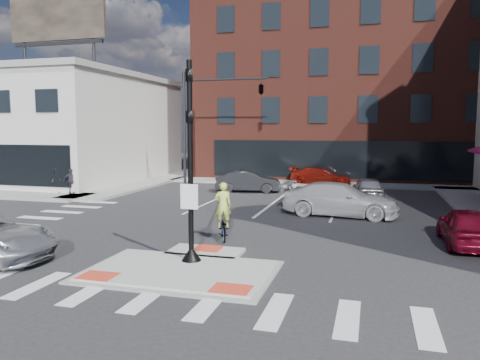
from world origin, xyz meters
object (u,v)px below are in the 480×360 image
(bg_car_dark, at_px, (248,181))
(bg_car_red, at_px, (320,177))
(white_pickup, at_px, (340,199))
(bg_car_silver, at_px, (368,188))
(pedestrian_b, at_px, (71,181))
(cyclist, at_px, (223,220))
(pedestrian_a, at_px, (57,180))
(red_sedan, at_px, (468,227))

(bg_car_dark, distance_m, bg_car_red, 6.41)
(white_pickup, relative_size, bg_car_dark, 1.28)
(bg_car_silver, height_order, pedestrian_b, pedestrian_b)
(bg_car_dark, bearing_deg, bg_car_silver, -110.48)
(white_pickup, relative_size, pedestrian_b, 3.52)
(bg_car_red, height_order, cyclist, cyclist)
(bg_car_dark, distance_m, pedestrian_b, 11.02)
(bg_car_silver, height_order, pedestrian_a, pedestrian_a)
(white_pickup, height_order, pedestrian_b, pedestrian_b)
(bg_car_silver, relative_size, pedestrian_b, 2.53)
(pedestrian_a, bearing_deg, white_pickup, 11.49)
(white_pickup, bearing_deg, bg_car_red, 15.15)
(bg_car_dark, distance_m, bg_car_silver, 7.59)
(white_pickup, distance_m, bg_car_red, 11.97)
(red_sedan, distance_m, bg_car_silver, 10.87)
(bg_car_dark, relative_size, cyclist, 1.95)
(bg_car_silver, bearing_deg, red_sedan, 100.96)
(pedestrian_b, bearing_deg, bg_car_silver, -19.40)
(white_pickup, xyz_separation_m, cyclist, (-3.85, -6.03, -0.06))
(white_pickup, bearing_deg, pedestrian_a, 87.20)
(white_pickup, bearing_deg, red_sedan, -129.69)
(bg_car_red, xyz_separation_m, cyclist, (-1.67, -17.80, 0.08))
(bg_car_dark, xyz_separation_m, pedestrian_b, (-10.02, -4.59, 0.22))
(bg_car_red, relative_size, pedestrian_a, 2.87)
(red_sedan, distance_m, cyclist, 8.67)
(bg_car_dark, height_order, bg_car_red, bg_car_dark)
(bg_car_dark, distance_m, pedestrian_a, 11.96)
(red_sedan, height_order, white_pickup, white_pickup)
(red_sedan, relative_size, bg_car_silver, 1.05)
(red_sedan, xyz_separation_m, bg_car_dark, (-11.00, 11.46, -0.00))
(red_sedan, bearing_deg, white_pickup, -44.97)
(red_sedan, height_order, pedestrian_b, pedestrian_b)
(red_sedan, xyz_separation_m, pedestrian_a, (-22.04, 6.87, 0.23))
(pedestrian_a, bearing_deg, bg_car_silver, 29.40)
(cyclist, bearing_deg, pedestrian_a, -52.95)
(pedestrian_a, distance_m, pedestrian_b, 1.02)
(bg_car_dark, bearing_deg, white_pickup, -149.08)
(cyclist, height_order, pedestrian_a, cyclist)
(bg_car_red, bearing_deg, cyclist, -174.43)
(bg_car_dark, bearing_deg, pedestrian_a, 100.96)
(white_pickup, relative_size, bg_car_red, 1.22)
(red_sedan, xyz_separation_m, white_pickup, (-4.71, 4.60, 0.09))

